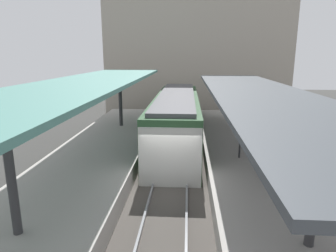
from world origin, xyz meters
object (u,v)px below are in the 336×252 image
(platform_bench, at_px, (286,165))
(commuter_train, at_px, (176,118))
(passenger_near_bench, at_px, (257,135))
(platform_sign, at_px, (241,124))

(platform_bench, bearing_deg, commuter_train, 121.91)
(commuter_train, xyz_separation_m, platform_bench, (4.59, -7.37, -0.26))
(platform_bench, relative_size, passenger_near_bench, 0.86)
(commuter_train, height_order, passenger_near_bench, commuter_train)
(commuter_train, relative_size, platform_bench, 10.02)
(commuter_train, bearing_deg, passenger_near_bench, -46.22)
(platform_bench, height_order, platform_sign, platform_sign)
(platform_bench, xyz_separation_m, platform_sign, (-1.45, 2.07, 1.16))
(commuter_train, height_order, platform_bench, commuter_train)
(platform_sign, height_order, passenger_near_bench, platform_sign)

